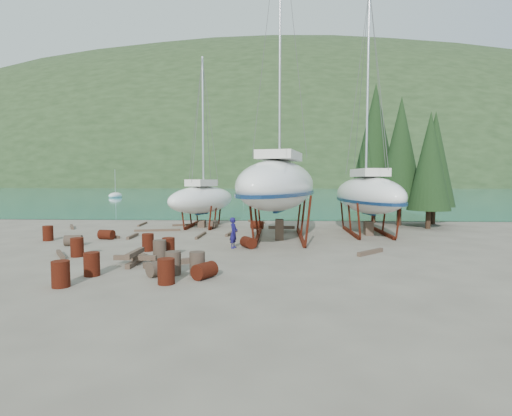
{
  "coord_description": "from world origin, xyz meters",
  "views": [
    {
      "loc": [
        2.95,
        -19.66,
        3.55
      ],
      "look_at": [
        1.75,
        3.0,
        1.96
      ],
      "focal_mm": 28.0,
      "sensor_mm": 36.0,
      "label": 1
    }
  ],
  "objects_px": {
    "large_sailboat_near": "(279,185)",
    "small_sailboat_shore": "(203,199)",
    "large_sailboat_far": "(367,194)",
    "worker": "(234,233)"
  },
  "relations": [
    {
      "from": "large_sailboat_near",
      "to": "small_sailboat_shore",
      "type": "height_order",
      "value": "large_sailboat_near"
    },
    {
      "from": "large_sailboat_far",
      "to": "small_sailboat_shore",
      "type": "bearing_deg",
      "value": 156.14
    },
    {
      "from": "large_sailboat_near",
      "to": "worker",
      "type": "bearing_deg",
      "value": -110.89
    },
    {
      "from": "large_sailboat_far",
      "to": "worker",
      "type": "xyz_separation_m",
      "value": [
        -8.18,
        -5.87,
        -1.82
      ]
    },
    {
      "from": "large_sailboat_far",
      "to": "worker",
      "type": "distance_m",
      "value": 10.23
    },
    {
      "from": "large_sailboat_near",
      "to": "large_sailboat_far",
      "type": "relative_size",
      "value": 1.27
    },
    {
      "from": "small_sailboat_shore",
      "to": "large_sailboat_near",
      "type": "bearing_deg",
      "value": -22.54
    },
    {
      "from": "large_sailboat_near",
      "to": "large_sailboat_far",
      "type": "height_order",
      "value": "large_sailboat_near"
    },
    {
      "from": "large_sailboat_far",
      "to": "small_sailboat_shore",
      "type": "height_order",
      "value": "large_sailboat_far"
    },
    {
      "from": "small_sailboat_shore",
      "to": "worker",
      "type": "xyz_separation_m",
      "value": [
        3.39,
        -9.42,
        -1.31
      ]
    }
  ]
}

